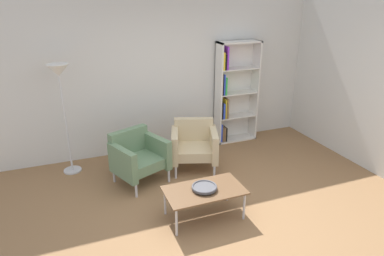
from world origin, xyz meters
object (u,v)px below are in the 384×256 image
(armchair_by_bookshelf, at_px, (194,144))
(floor_lamp_torchiere, at_px, (60,84))
(bookshelf_tall, at_px, (233,94))
(armchair_spare_guest, at_px, (138,156))
(coffee_table_low, at_px, (204,192))
(decorative_bowl, at_px, (204,187))

(armchair_by_bookshelf, height_order, floor_lamp_torchiere, floor_lamp_torchiere)
(armchair_by_bookshelf, xyz_separation_m, floor_lamp_torchiere, (-1.89, 0.59, 1.03))
(bookshelf_tall, distance_m, armchair_spare_guest, 2.30)
(coffee_table_low, distance_m, floor_lamp_torchiere, 2.65)
(coffee_table_low, bearing_deg, armchair_spare_guest, 115.42)
(bookshelf_tall, relative_size, coffee_table_low, 1.90)
(bookshelf_tall, distance_m, coffee_table_low, 2.65)
(decorative_bowl, height_order, floor_lamp_torchiere, floor_lamp_torchiere)
(floor_lamp_torchiere, bearing_deg, bookshelf_tall, 4.50)
(coffee_table_low, distance_m, decorative_bowl, 0.07)
(floor_lamp_torchiere, bearing_deg, coffee_table_low, -51.26)
(decorative_bowl, distance_m, armchair_spare_guest, 1.34)
(armchair_spare_guest, height_order, floor_lamp_torchiere, floor_lamp_torchiere)
(floor_lamp_torchiere, bearing_deg, armchair_spare_guest, -35.97)
(bookshelf_tall, bearing_deg, armchair_spare_guest, -155.80)
(coffee_table_low, xyz_separation_m, armchair_by_bookshelf, (0.37, 1.30, 0.05))
(armchair_spare_guest, bearing_deg, bookshelf_tall, 1.62)
(bookshelf_tall, distance_m, decorative_bowl, 2.64)
(bookshelf_tall, relative_size, decorative_bowl, 5.94)
(armchair_by_bookshelf, distance_m, floor_lamp_torchiere, 2.24)
(coffee_table_low, distance_m, armchair_by_bookshelf, 1.35)
(bookshelf_tall, relative_size, armchair_by_bookshelf, 2.15)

